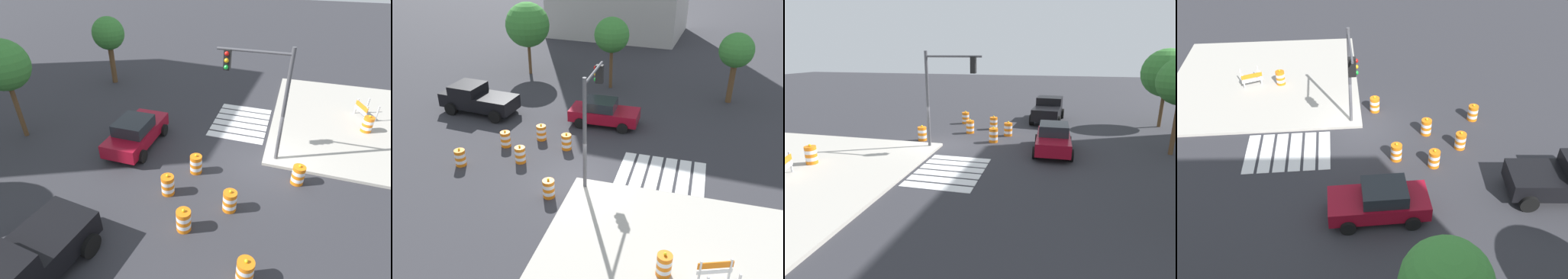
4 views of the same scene
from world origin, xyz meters
The scene contains 16 objects.
ground_plane centered at (0.00, 0.00, 0.00)m, with size 120.00×120.00×0.00m, color #2D2D33.
sidewalk_corner centered at (6.00, -6.00, 0.07)m, with size 12.00×12.00×0.15m, color #ADA89E.
crosswalk_stripes centered at (4.00, 1.80, 0.01)m, with size 4.35×3.20×0.02m.
sports_car centered at (-0.29, 6.60, 0.81)m, with size 4.31×2.17×1.63m.
pickup_truck centered at (-8.93, 6.10, 0.97)m, with size 5.31×2.72×1.92m.
traffic_barrel_near_corner centered at (-1.51, 2.88, 0.45)m, with size 0.56×0.56×1.02m.
traffic_barrel_crosswalk_end centered at (-3.41, 0.83, 0.45)m, with size 0.56×0.56×1.02m.
traffic_barrel_median_near centered at (-3.29, 3.56, 0.45)m, with size 0.56×0.56×1.02m.
traffic_barrel_median_far centered at (-6.32, -0.32, 0.45)m, with size 0.56×0.56×1.02m.
traffic_barrel_far_curb centered at (-4.95, 2.23, 0.45)m, with size 0.56×0.56×1.02m.
traffic_barrel_lane_center centered at (-0.84, -1.69, 0.45)m, with size 0.56×0.56×1.02m.
traffic_barrel_on_sidewalk centered at (4.90, -5.20, 0.60)m, with size 0.56×0.56×1.02m.
construction_barricade centered at (6.70, -5.18, 0.72)m, with size 1.43×1.17×1.00m.
traffic_light_pole centered at (0.57, 0.54, 3.91)m, with size 0.47×3.29×5.50m.
street_tree_streetside_near centered at (-1.35, 13.08, 4.06)m, with size 2.58×2.58×5.38m.
street_tree_streetside_far centered at (7.40, 12.59, 3.68)m, with size 2.35×2.35×4.93m.
Camera 1 is at (-12.34, -0.69, 9.01)m, focal length 27.94 mm.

